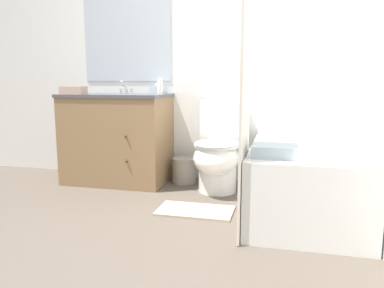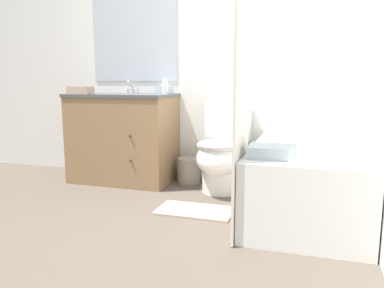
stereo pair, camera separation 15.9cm
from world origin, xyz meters
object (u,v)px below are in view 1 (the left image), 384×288
object	(u,v)px
hand_towel_folded	(73,90)
bath_mat	(195,211)
bathtub	(304,178)
soap_dispenser	(160,86)
tissue_box	(158,89)
wastebasket	(184,170)
bath_towel_folded	(275,151)
sink_faucet	(125,90)
toilet	(218,152)
vanity_cabinet	(118,137)

from	to	relation	value
hand_towel_folded	bath_mat	size ratio (longest dim) A/B	0.39
bathtub	soap_dispenser	world-z (taller)	soap_dispenser
tissue_box	soap_dispenser	size ratio (longest dim) A/B	0.89
tissue_box	soap_dispenser	bearing A→B (deg)	-63.70
bathtub	wastebasket	world-z (taller)	bathtub
bathtub	bath_mat	bearing A→B (deg)	-163.51
hand_towel_folded	bath_towel_folded	world-z (taller)	hand_towel_folded
sink_faucet	wastebasket	xyz separation A→B (m)	(0.63, -0.11, -0.76)
toilet	wastebasket	size ratio (longest dim) A/B	3.29
sink_faucet	soap_dispenser	size ratio (longest dim) A/B	0.88
wastebasket	hand_towel_folded	xyz separation A→B (m)	(-0.97, -0.27, 0.76)
wastebasket	hand_towel_folded	size ratio (longest dim) A/B	1.11
sink_faucet	bathtub	world-z (taller)	sink_faucet
soap_dispenser	hand_towel_folded	xyz separation A→B (m)	(-0.76, -0.23, -0.03)
sink_faucet	bath_towel_folded	size ratio (longest dim) A/B	0.50
sink_faucet	bathtub	xyz separation A→B (m)	(1.70, -0.65, -0.63)
wastebasket	soap_dispenser	xyz separation A→B (m)	(-0.22, -0.04, 0.80)
vanity_cabinet	bath_mat	distance (m)	1.22
sink_faucet	soap_dispenser	distance (m)	0.45
vanity_cabinet	bathtub	size ratio (longest dim) A/B	0.67
toilet	hand_towel_folded	distance (m)	1.44
wastebasket	hand_towel_folded	world-z (taller)	hand_towel_folded
vanity_cabinet	sink_faucet	bearing A→B (deg)	90.00
toilet	soap_dispenser	bearing A→B (deg)	167.12
bathtub	bath_towel_folded	world-z (taller)	bath_towel_folded
vanity_cabinet	sink_faucet	world-z (taller)	sink_faucet
vanity_cabinet	tissue_box	world-z (taller)	tissue_box
wastebasket	bathtub	bearing A→B (deg)	-26.62
vanity_cabinet	bath_mat	bearing A→B (deg)	-36.02
vanity_cabinet	wastebasket	bearing A→B (deg)	8.46
bathtub	wastebasket	bearing A→B (deg)	153.38
toilet	wastebasket	world-z (taller)	toilet
wastebasket	bath_mat	distance (m)	0.83
toilet	bath_mat	bearing A→B (deg)	-96.45
wastebasket	tissue_box	size ratio (longest dim) A/B	1.68
sink_faucet	wastebasket	size ratio (longest dim) A/B	0.59
toilet	tissue_box	distance (m)	0.87
vanity_cabinet	soap_dispenser	world-z (taller)	soap_dispenser
toilet	wastebasket	bearing A→B (deg)	154.22
sink_faucet	bath_towel_folded	world-z (taller)	sink_faucet
bath_towel_folded	hand_towel_folded	bearing A→B (deg)	157.78
bath_towel_folded	wastebasket	bearing A→B (deg)	130.12
bathtub	bath_towel_folded	distance (m)	0.60
sink_faucet	wastebasket	distance (m)	1.00
sink_faucet	wastebasket	bearing A→B (deg)	-10.24
wastebasket	bath_mat	xyz separation A→B (m)	(0.29, -0.77, -0.11)
hand_towel_folded	bathtub	bearing A→B (deg)	-7.33
toilet	bath_towel_folded	distance (m)	1.01
bath_towel_folded	soap_dispenser	bearing A→B (deg)	137.69
bath_towel_folded	bath_mat	size ratio (longest dim) A/B	0.50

